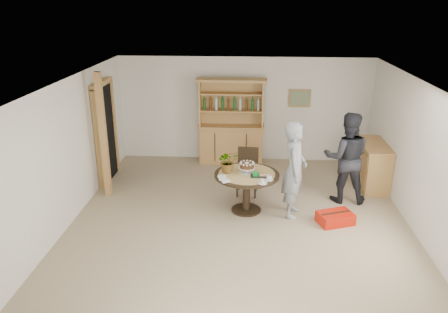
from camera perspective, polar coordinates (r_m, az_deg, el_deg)
ground at (r=7.75m, az=1.97°, el=-9.28°), size 7.00×7.00×0.00m
room_shell at (r=7.06m, az=2.16°, el=3.13°), size 6.04×7.04×2.52m
doorway at (r=9.66m, az=-15.25°, el=3.23°), size 0.13×1.10×2.18m
pine_post at (r=8.82m, az=-15.50°, el=2.58°), size 0.12×0.12×2.50m
hutch at (r=10.47m, az=0.94°, el=2.86°), size 1.62×0.54×2.04m
sideboard at (r=9.70m, az=18.80°, el=-1.05°), size 0.54×1.26×0.94m
dining_table at (r=8.07m, az=2.98°, el=-3.24°), size 1.20×1.20×0.76m
dining_chair at (r=8.86m, az=3.09°, el=-1.51°), size 0.45×0.45×0.95m
birthday_cake at (r=8.01m, az=3.02°, el=-1.27°), size 0.30×0.30×0.20m
flower_vase at (r=7.99m, az=0.52°, el=-0.62°), size 0.47×0.44×0.42m
gift_tray at (r=7.89m, az=4.55°, el=-2.42°), size 0.30×0.20×0.08m
coffee_cup_a at (r=7.74m, az=5.93°, el=-2.80°), size 0.15×0.15×0.09m
coffee_cup_b at (r=7.59m, az=5.07°, el=-3.32°), size 0.15×0.15×0.08m
napkins at (r=7.73m, az=-0.08°, el=-2.92°), size 0.24×0.33×0.03m
teen_boy at (r=7.91m, az=9.17°, el=-1.74°), size 0.52×0.71×1.78m
adult_person at (r=8.70m, az=15.69°, el=-0.15°), size 0.93×0.75×1.79m
red_suitcase at (r=8.09m, az=14.33°, el=-7.79°), size 0.70×0.58×0.21m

